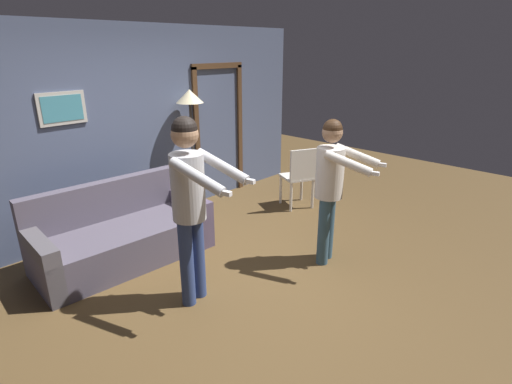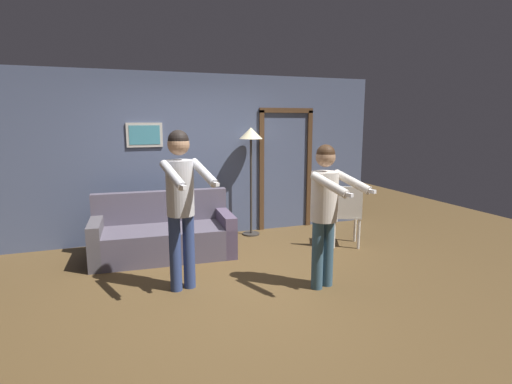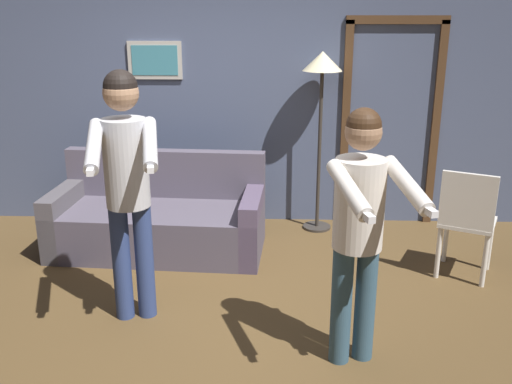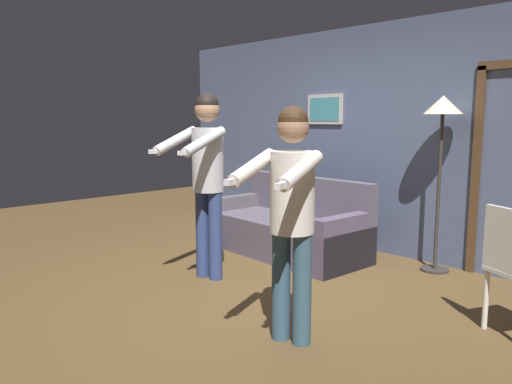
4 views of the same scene
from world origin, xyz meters
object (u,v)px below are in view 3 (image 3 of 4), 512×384
at_px(couch, 159,221).
at_px(dining_chair_distant, 467,218).
at_px(person_standing_left, 126,173).
at_px(person_standing_right, 360,217).
at_px(torchiere_lamp, 322,79).

relative_size(couch, dining_chair_distant, 2.09).
relative_size(person_standing_left, person_standing_right, 1.10).
bearing_deg(person_standing_left, person_standing_right, -17.90).
bearing_deg(torchiere_lamp, couch, -159.00).
bearing_deg(couch, person_standing_left, -87.13).
relative_size(torchiere_lamp, person_standing_left, 0.99).
bearing_deg(person_standing_right, couch, 132.28).
bearing_deg(torchiere_lamp, person_standing_right, -88.36).
height_order(couch, torchiere_lamp, torchiere_lamp).
xyz_separation_m(torchiere_lamp, dining_chair_distant, (1.12, -1.08, -0.98)).
bearing_deg(person_standing_right, dining_chair_distant, 48.80).
height_order(couch, person_standing_right, person_standing_right).
relative_size(couch, torchiere_lamp, 1.10).
distance_m(torchiere_lamp, dining_chair_distant, 1.84).
distance_m(person_standing_right, dining_chair_distant, 1.67).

